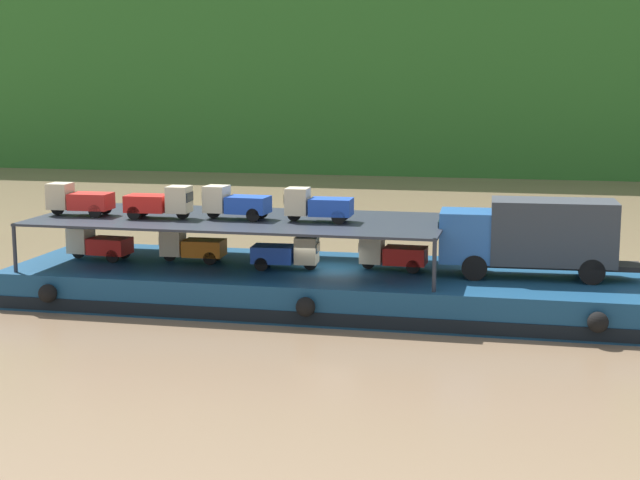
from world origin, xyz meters
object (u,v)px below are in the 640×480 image
at_px(cargo_barge, 328,287).
at_px(mini_truck_lower_aft, 192,246).
at_px(covered_lorry, 532,235).
at_px(mini_truck_upper_bow, 318,205).
at_px(mini_truck_lower_fore, 392,253).
at_px(mini_truck_lower_stern, 98,244).
at_px(mini_truck_upper_fore, 235,203).
at_px(mini_truck_upper_stern, 79,200).
at_px(mini_truck_lower_mid, 287,253).
at_px(mini_truck_upper_mid, 160,202).

height_order(cargo_barge, mini_truck_lower_aft, mini_truck_lower_aft).
xyz_separation_m(cargo_barge, covered_lorry, (8.21, 0.12, 2.45)).
xyz_separation_m(covered_lorry, mini_truck_upper_bow, (-8.61, -0.38, 1.00)).
distance_m(mini_truck_lower_fore, mini_truck_upper_bow, 3.66).
relative_size(mini_truck_lower_stern, mini_truck_upper_fore, 1.00).
bearing_deg(cargo_barge, covered_lorry, 0.87).
relative_size(covered_lorry, mini_truck_upper_stern, 2.86).
xyz_separation_m(cargo_barge, mini_truck_lower_aft, (-6.06, 0.24, 1.44)).
bearing_deg(mini_truck_upper_fore, mini_truck_lower_fore, 5.57).
bearing_deg(mini_truck_upper_stern, mini_truck_lower_stern, 46.88).
bearing_deg(mini_truck_lower_mid, cargo_barge, 14.57).
height_order(mini_truck_lower_aft, mini_truck_upper_stern, mini_truck_upper_stern).
height_order(covered_lorry, mini_truck_lower_mid, covered_lorry).
relative_size(cargo_barge, mini_truck_lower_stern, 9.44).
distance_m(covered_lorry, mini_truck_upper_stern, 19.04).
bearing_deg(mini_truck_upper_fore, mini_truck_lower_mid, -4.02).
height_order(covered_lorry, mini_truck_upper_stern, mini_truck_upper_stern).
height_order(mini_truck_lower_aft, mini_truck_lower_mid, same).
relative_size(mini_truck_lower_aft, mini_truck_upper_fore, 1.00).
xyz_separation_m(cargo_barge, mini_truck_upper_stern, (-10.78, -0.68, 3.44)).
relative_size(mini_truck_lower_mid, mini_truck_lower_fore, 1.01).
distance_m(covered_lorry, mini_truck_lower_aft, 14.31).
xyz_separation_m(mini_truck_lower_fore, mini_truck_upper_mid, (-9.65, -1.11, 2.00)).
relative_size(mini_truck_upper_mid, mini_truck_upper_bow, 1.00).
distance_m(mini_truck_upper_mid, mini_truck_upper_fore, 3.18).
distance_m(mini_truck_lower_mid, mini_truck_upper_stern, 9.33).
xyz_separation_m(mini_truck_lower_mid, mini_truck_upper_mid, (-5.38, -0.32, 2.00)).
bearing_deg(mini_truck_upper_mid, mini_truck_upper_fore, 8.61).
xyz_separation_m(mini_truck_lower_stern, mini_truck_lower_aft, (4.17, 0.34, 0.00)).
bearing_deg(cargo_barge, mini_truck_lower_aft, 177.73).
bearing_deg(covered_lorry, mini_truck_upper_stern, -177.58).
bearing_deg(mini_truck_upper_mid, mini_truck_upper_stern, 178.86).
relative_size(mini_truck_upper_mid, mini_truck_upper_fore, 0.99).
distance_m(mini_truck_lower_stern, mini_truck_lower_fore, 12.85).
distance_m(covered_lorry, mini_truck_lower_stern, 18.48).
distance_m(cargo_barge, mini_truck_lower_fore, 3.00).
xyz_separation_m(mini_truck_lower_stern, mini_truck_lower_fore, (12.84, 0.46, 0.00)).
height_order(cargo_barge, mini_truck_lower_stern, mini_truck_lower_stern).
bearing_deg(covered_lorry, mini_truck_lower_fore, 177.62).
distance_m(mini_truck_lower_mid, mini_truck_upper_fore, 3.00).
bearing_deg(mini_truck_lower_aft, mini_truck_lower_mid, -8.72).
distance_m(cargo_barge, covered_lorry, 8.57).
relative_size(mini_truck_lower_aft, mini_truck_lower_mid, 1.00).
bearing_deg(mini_truck_lower_stern, cargo_barge, 0.57).
distance_m(cargo_barge, mini_truck_upper_mid, 7.88).
relative_size(mini_truck_upper_stern, mini_truck_upper_mid, 1.00).
bearing_deg(mini_truck_lower_stern, mini_truck_upper_stern, -133.12).
height_order(mini_truck_lower_fore, mini_truck_upper_bow, mini_truck_upper_bow).
distance_m(covered_lorry, mini_truck_upper_bow, 8.68).
height_order(mini_truck_lower_stern, mini_truck_upper_mid, mini_truck_upper_mid).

